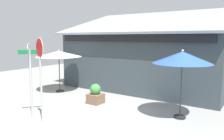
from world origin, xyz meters
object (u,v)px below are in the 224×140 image
street_sign_post (30,73)px  patio_umbrella_ivory_left (59,54)px  patio_umbrella_royal_blue_center (182,58)px  stop_sign (40,65)px  sidewalk_planter (96,95)px

street_sign_post → patio_umbrella_ivory_left: size_ratio=1.13×
street_sign_post → patio_umbrella_royal_blue_center: (4.71, 3.08, 0.57)m
street_sign_post → patio_umbrella_royal_blue_center: bearing=33.2°
stop_sign → sidewalk_planter: 3.34m
sidewalk_planter → street_sign_post: bearing=-107.2°
street_sign_post → patio_umbrella_ivory_left: bearing=122.5°
street_sign_post → stop_sign: size_ratio=0.93×
street_sign_post → sidewalk_planter: size_ratio=3.05×
stop_sign → patio_umbrella_royal_blue_center: bearing=38.6°
stop_sign → sidewalk_planter: bearing=87.1°
sidewalk_planter → stop_sign: bearing=-92.9°
stop_sign → patio_umbrella_ivory_left: stop_sign is taller
stop_sign → patio_umbrella_royal_blue_center: (3.99, 3.18, 0.21)m
patio_umbrella_royal_blue_center → sidewalk_planter: 4.29m
patio_umbrella_royal_blue_center → sidewalk_planter: (-3.85, -0.29, -1.88)m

